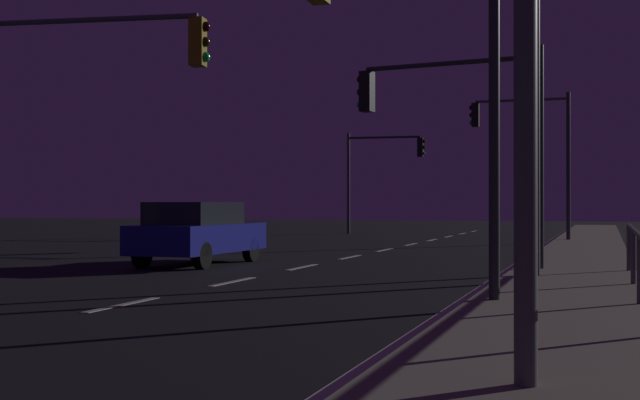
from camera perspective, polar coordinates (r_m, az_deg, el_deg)
ground_plane at (r=21.00m, az=-0.76°, el=-4.43°), size 112.00×112.00×0.00m
sidewalk_right at (r=19.83m, az=16.66°, el=-4.46°), size 2.50×77.00×0.14m
lane_markings_center at (r=24.33m, az=1.98°, el=-3.84°), size 0.14×50.00×0.01m
lane_edge_line at (r=24.91m, az=13.58°, el=-3.75°), size 0.14×53.00×0.01m
car at (r=21.65m, az=-8.15°, el=-2.12°), size 1.86×4.42×1.57m
traffic_light_far_left at (r=19.54m, az=8.77°, el=5.73°), size 4.34×0.79×4.81m
traffic_light_near_right at (r=43.19m, az=4.17°, el=2.53°), size 3.99×0.54×5.12m
traffic_light_mid_left at (r=34.64m, az=13.57°, el=4.11°), size 3.91×0.34×5.72m
traffic_light_overhead_east at (r=18.12m, az=-15.98°, el=7.37°), size 5.05×0.97×5.50m
traffic_light_near_left at (r=13.09m, az=6.21°, el=11.18°), size 3.01×0.35×5.76m
street_lamp_across_street at (r=17.42m, az=13.48°, el=10.11°), size 1.51×0.68×7.64m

